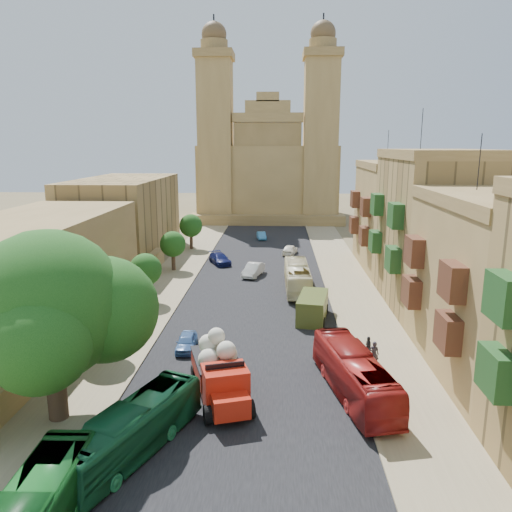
# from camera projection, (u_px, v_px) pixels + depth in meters

# --- Properties ---
(ground) EXTENTS (260.00, 260.00, 0.00)m
(ground) POSITION_uv_depth(u_px,v_px,m) (230.00, 470.00, 22.22)
(ground) COLOR brown
(road_surface) EXTENTS (14.00, 140.00, 0.01)m
(road_surface) POSITION_uv_depth(u_px,v_px,m) (258.00, 285.00, 51.46)
(road_surface) COLOR black
(road_surface) RESTS_ON ground
(sidewalk_east) EXTENTS (5.00, 140.00, 0.01)m
(sidewalk_east) POSITION_uv_depth(u_px,v_px,m) (350.00, 286.00, 51.04)
(sidewalk_east) COLOR #8C7C5B
(sidewalk_east) RESTS_ON ground
(sidewalk_west) EXTENTS (5.00, 140.00, 0.01)m
(sidewalk_west) POSITION_uv_depth(u_px,v_px,m) (167.00, 284.00, 51.88)
(sidewalk_west) COLOR #8C7C5B
(sidewalk_west) RESTS_ON ground
(kerb_east) EXTENTS (0.25, 140.00, 0.12)m
(kerb_east) POSITION_uv_depth(u_px,v_px,m) (326.00, 286.00, 51.14)
(kerb_east) COLOR #8C7C5B
(kerb_east) RESTS_ON ground
(kerb_west) EXTENTS (0.25, 140.00, 0.12)m
(kerb_west) POSITION_uv_depth(u_px,v_px,m) (190.00, 284.00, 51.76)
(kerb_west) COLOR #8C7C5B
(kerb_west) RESTS_ON ground
(townhouse_b) EXTENTS (9.00, 14.00, 14.90)m
(townhouse_b) POSITION_uv_depth(u_px,v_px,m) (501.00, 285.00, 31.00)
(townhouse_b) COLOR olive
(townhouse_b) RESTS_ON ground
(townhouse_c) EXTENTS (9.00, 14.00, 17.40)m
(townhouse_c) POSITION_uv_depth(u_px,v_px,m) (434.00, 228.00, 44.38)
(townhouse_c) COLOR #9F7F48
(townhouse_c) RESTS_ON ground
(townhouse_d) EXTENTS (9.00, 14.00, 15.90)m
(townhouse_d) POSITION_uv_depth(u_px,v_px,m) (397.00, 215.00, 58.19)
(townhouse_d) COLOR olive
(townhouse_d) RESTS_ON ground
(west_wall) EXTENTS (1.00, 40.00, 1.80)m
(west_wall) POSITION_uv_depth(u_px,v_px,m) (105.00, 306.00, 42.07)
(west_wall) COLOR olive
(west_wall) RESTS_ON ground
(west_building_low) EXTENTS (10.00, 28.00, 8.40)m
(west_building_low) POSITION_uv_depth(u_px,v_px,m) (26.00, 273.00, 39.64)
(west_building_low) COLOR olive
(west_building_low) RESTS_ON ground
(west_building_mid) EXTENTS (10.00, 22.00, 10.00)m
(west_building_mid) POSITION_uv_depth(u_px,v_px,m) (124.00, 217.00, 64.82)
(west_building_mid) COLOR #9F7F48
(west_building_mid) RESTS_ON ground
(church) EXTENTS (28.00, 22.50, 36.30)m
(church) POSITION_uv_depth(u_px,v_px,m) (268.00, 169.00, 96.78)
(church) COLOR olive
(church) RESTS_ON ground
(ficus_tree) EXTENTS (10.14, 9.33, 10.14)m
(ficus_tree) POSITION_uv_depth(u_px,v_px,m) (51.00, 310.00, 25.23)
(ficus_tree) COLOR #3C2B1E
(ficus_tree) RESTS_ON ground
(street_tree_a) EXTENTS (3.36, 3.36, 5.17)m
(street_tree_a) POSITION_uv_depth(u_px,v_px,m) (99.00, 308.00, 33.60)
(street_tree_a) COLOR #3C2B1E
(street_tree_a) RESTS_ON ground
(street_tree_b) EXTENTS (2.97, 2.97, 4.57)m
(street_tree_b) POSITION_uv_depth(u_px,v_px,m) (145.00, 270.00, 45.39)
(street_tree_b) COLOR #3C2B1E
(street_tree_b) RESTS_ON ground
(street_tree_c) EXTENTS (2.96, 2.96, 4.55)m
(street_tree_c) POSITION_uv_depth(u_px,v_px,m) (173.00, 244.00, 57.09)
(street_tree_c) COLOR #3C2B1E
(street_tree_c) RESTS_ON ground
(street_tree_d) EXTENTS (3.17, 3.17, 4.87)m
(street_tree_d) POSITION_uv_depth(u_px,v_px,m) (191.00, 226.00, 68.74)
(street_tree_d) COLOR #3C2B1E
(street_tree_d) RESTS_ON ground
(red_truck) EXTENTS (4.30, 7.03, 3.89)m
(red_truck) POSITION_uv_depth(u_px,v_px,m) (220.00, 371.00, 28.18)
(red_truck) COLOR red
(red_truck) RESTS_ON ground
(olive_pickup) EXTENTS (2.99, 5.28, 2.06)m
(olive_pickup) POSITION_uv_depth(u_px,v_px,m) (313.00, 308.00, 41.28)
(olive_pickup) COLOR #444F1D
(olive_pickup) RESTS_ON ground
(bus_green_north) EXTENTS (5.32, 9.05, 2.49)m
(bus_green_north) POSITION_uv_depth(u_px,v_px,m) (132.00, 430.00, 23.12)
(bus_green_north) COLOR #175D34
(bus_green_north) RESTS_ON ground
(bus_red_east) EXTENTS (4.13, 9.77, 2.65)m
(bus_red_east) POSITION_uv_depth(u_px,v_px,m) (354.00, 374.00, 28.62)
(bus_red_east) COLOR maroon
(bus_red_east) RESTS_ON ground
(bus_cream_east) EXTENTS (2.45, 9.72, 2.70)m
(bus_cream_east) POSITION_uv_depth(u_px,v_px,m) (297.00, 277.00, 49.47)
(bus_cream_east) COLOR beige
(bus_cream_east) RESTS_ON ground
(car_blue_a) EXTENTS (1.51, 3.42, 1.14)m
(car_blue_a) POSITION_uv_depth(u_px,v_px,m) (187.00, 342.00, 35.23)
(car_blue_a) COLOR #406AA6
(car_blue_a) RESTS_ON ground
(car_white_a) EXTENTS (2.49, 4.49, 1.40)m
(car_white_a) POSITION_uv_depth(u_px,v_px,m) (253.00, 270.00, 54.99)
(car_white_a) COLOR silver
(car_white_a) RESTS_ON ground
(car_cream) EXTENTS (2.58, 4.36, 1.14)m
(car_cream) POSITION_uv_depth(u_px,v_px,m) (302.00, 289.00, 48.20)
(car_cream) COLOR beige
(car_cream) RESTS_ON ground
(car_dkblue) EXTENTS (3.50, 4.85, 1.30)m
(car_dkblue) POSITION_uv_depth(u_px,v_px,m) (220.00, 259.00, 60.50)
(car_dkblue) COLOR #0E154B
(car_dkblue) RESTS_ON ground
(car_white_b) EXTENTS (2.39, 4.12, 1.32)m
(car_white_b) POSITION_uv_depth(u_px,v_px,m) (290.00, 250.00, 65.80)
(car_white_b) COLOR white
(car_white_b) RESTS_ON ground
(car_blue_b) EXTENTS (1.68, 3.58, 1.14)m
(car_blue_b) POSITION_uv_depth(u_px,v_px,m) (261.00, 236.00, 76.37)
(car_blue_b) COLOR #4192CC
(car_blue_b) RESTS_ON ground
(pedestrian_a) EXTENTS (0.72, 0.57, 1.75)m
(pedestrian_a) POSITION_uv_depth(u_px,v_px,m) (374.00, 354.00, 32.43)
(pedestrian_a) COLOR #2C272F
(pedestrian_a) RESTS_ON ground
(pedestrian_c) EXTENTS (0.50, 0.92, 1.50)m
(pedestrian_c) POSITION_uv_depth(u_px,v_px,m) (368.00, 347.00, 33.90)
(pedestrian_c) COLOR #303033
(pedestrian_c) RESTS_ON ground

